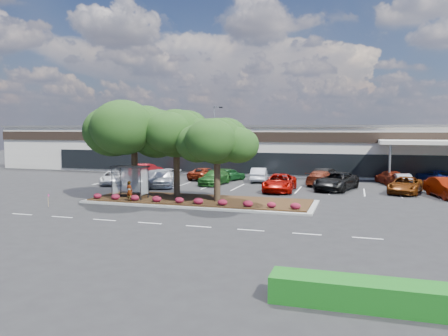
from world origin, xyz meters
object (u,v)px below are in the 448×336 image
(survey_stake, at_px, (48,199))
(car_0, at_px, (113,178))
(light_pole, at_px, (215,143))
(car_1, at_px, (163,179))

(survey_stake, bearing_deg, car_0, 100.68)
(light_pole, distance_m, car_0, 17.30)
(light_pole, xyz_separation_m, car_0, (-6.12, -15.86, -3.22))
(car_0, bearing_deg, car_1, -25.07)
(car_1, bearing_deg, car_0, 159.21)
(survey_stake, relative_size, car_1, 0.18)
(car_1, bearing_deg, light_pole, 69.63)
(light_pole, relative_size, car_1, 1.65)
(survey_stake, height_order, car_0, car_0)
(survey_stake, relative_size, car_0, 0.19)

